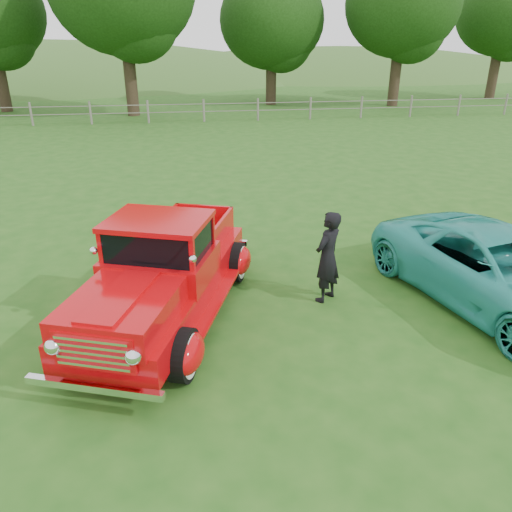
{
  "coord_description": "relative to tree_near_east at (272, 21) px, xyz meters",
  "views": [
    {
      "loc": [
        -1.42,
        -6.28,
        4.34
      ],
      "look_at": [
        -0.28,
        1.2,
        0.99
      ],
      "focal_mm": 35.0,
      "sensor_mm": 36.0,
      "label": 1
    }
  ],
  "objects": [
    {
      "name": "ground",
      "position": [
        -5.0,
        -29.0,
        -5.25
      ],
      "size": [
        140.0,
        140.0,
        0.0
      ],
      "primitive_type": "plane",
      "color": "#205115",
      "rests_on": "ground"
    },
    {
      "name": "distant_hills",
      "position": [
        -9.08,
        30.46,
        -9.8
      ],
      "size": [
        116.0,
        60.0,
        18.0
      ],
      "color": "#3A6625",
      "rests_on": "ground"
    },
    {
      "name": "fence_line",
      "position": [
        -5.0,
        -7.0,
        -4.64
      ],
      "size": [
        48.0,
        0.12,
        1.2
      ],
      "color": "slate",
      "rests_on": "ground"
    },
    {
      "name": "tree_near_east",
      "position": [
        0.0,
        0.0,
        0.0
      ],
      "size": [
        6.8,
        6.8,
        8.33
      ],
      "color": "black",
      "rests_on": "ground"
    },
    {
      "name": "tree_mid_east",
      "position": [
        8.0,
        -2.0,
        0.93
      ],
      "size": [
        7.2,
        7.2,
        9.44
      ],
      "color": "black",
      "rests_on": "ground"
    },
    {
      "name": "tree_far_east",
      "position": [
        17.0,
        1.0,
        0.61
      ],
      "size": [
        6.6,
        6.6,
        8.86
      ],
      "color": "black",
      "rests_on": "ground"
    },
    {
      "name": "red_pickup",
      "position": [
        -6.81,
        -27.86,
        -4.45
      ],
      "size": [
        3.4,
        5.28,
        1.78
      ],
      "rotation": [
        0.0,
        0.0,
        -0.35
      ],
      "color": "black",
      "rests_on": "ground"
    },
    {
      "name": "teal_sedan",
      "position": [
        -1.14,
        -28.29,
        -4.58
      ],
      "size": [
        3.32,
        5.2,
        1.34
      ],
      "primitive_type": "imported",
      "rotation": [
        0.0,
        0.0,
        0.25
      ],
      "color": "teal",
      "rests_on": "ground"
    },
    {
      "name": "man",
      "position": [
        -4.0,
        -27.66,
        -4.42
      ],
      "size": [
        0.71,
        0.7,
        1.65
      ],
      "primitive_type": "imported",
      "rotation": [
        0.0,
        0.0,
        3.88
      ],
      "color": "black",
      "rests_on": "ground"
    }
  ]
}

